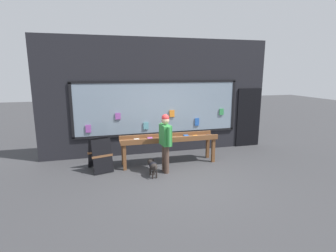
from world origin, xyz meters
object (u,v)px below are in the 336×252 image
at_px(small_dog, 153,165).
at_px(sandwich_board_sign, 100,154).
at_px(person_browsing, 165,139).
at_px(display_table_main, 169,141).

bearing_deg(small_dog, sandwich_board_sign, 54.36).
bearing_deg(person_browsing, small_dog, 110.69).
height_order(display_table_main, sandwich_board_sign, sandwich_board_sign).
xyz_separation_m(display_table_main, person_browsing, (-0.27, -0.64, 0.23)).
distance_m(display_table_main, small_dog, 1.14).
height_order(small_dog, sandwich_board_sign, sandwich_board_sign).
bearing_deg(display_table_main, person_browsing, -112.97).
relative_size(display_table_main, small_dog, 4.78).
distance_m(person_browsing, small_dog, 0.76).
bearing_deg(sandwich_board_sign, small_dog, -47.06).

